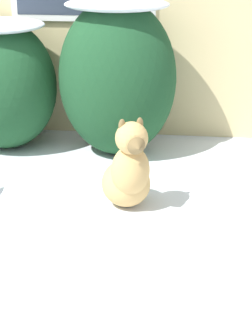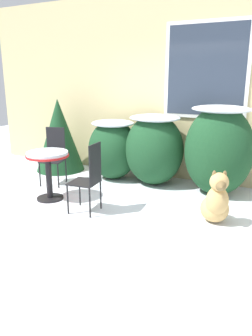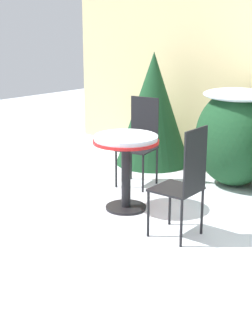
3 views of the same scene
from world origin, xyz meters
The scene contains 10 objects.
ground_plane centered at (0.00, 0.00, 0.00)m, with size 16.00×16.00×0.00m, color silver.
house_wall centered at (0.05, 2.20, 1.69)m, with size 8.00×0.10×3.33m.
shrub_left centered at (-0.78, 1.61, 0.59)m, with size 0.93×0.90×1.11m.
shrub_middle centered at (0.03, 1.65, 0.66)m, with size 1.04×0.96×1.25m.
shrub_right centered at (1.15, 1.61, 0.76)m, with size 1.09×0.91×1.45m.
evergreen_bush centered at (-2.06, 1.64, 0.73)m, with size 0.97×0.97×1.45m.
patio_table centered at (-1.14, 0.19, 0.60)m, with size 0.66×0.66×0.77m.
patio_chair_near_table centered at (-1.59, 0.89, 0.53)m, with size 0.46×0.46×1.00m.
patio_chair_far_side centered at (-0.29, 0.03, 0.53)m, with size 0.42×0.42×1.00m.
dog centered at (1.38, 0.47, 0.29)m, with size 0.50×0.59×0.74m.
Camera 2 is at (2.13, -3.62, 1.87)m, focal length 35.00 mm.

